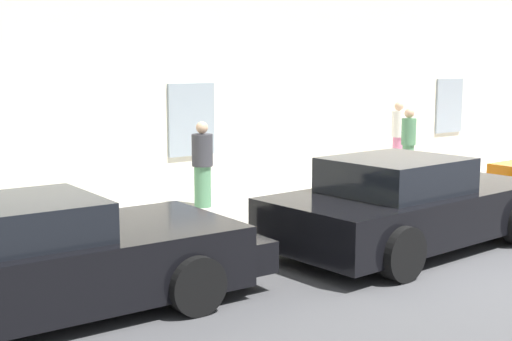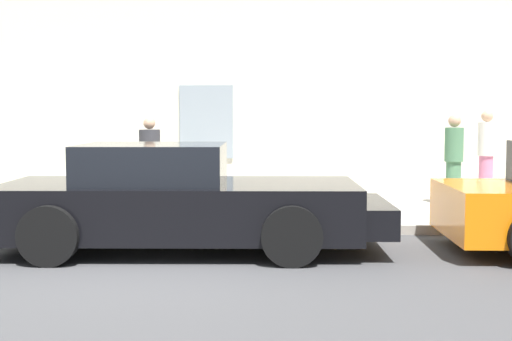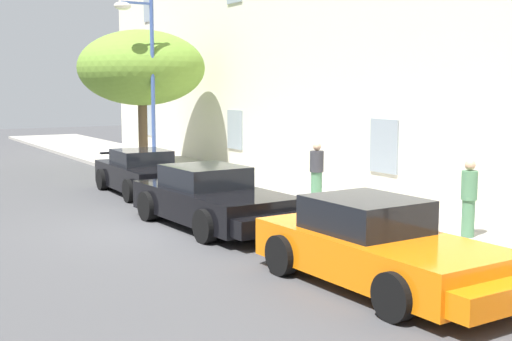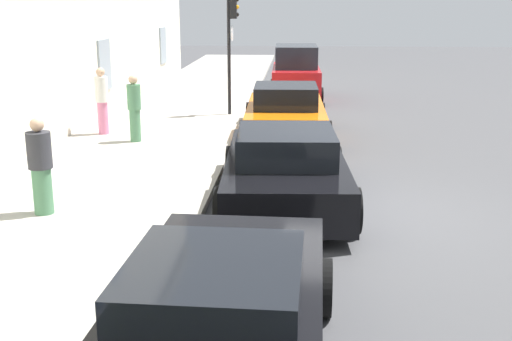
# 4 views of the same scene
# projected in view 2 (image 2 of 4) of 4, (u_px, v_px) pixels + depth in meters

# --- Properties ---
(ground_plane) EXTENTS (80.00, 80.00, 0.00)m
(ground_plane) POSITION_uv_depth(u_px,v_px,m) (134.00, 270.00, 8.27)
(ground_plane) COLOR #444447
(sidewalk) EXTENTS (60.00, 4.26, 0.14)m
(sidewalk) POSITION_uv_depth(u_px,v_px,m) (192.00, 209.00, 12.94)
(sidewalk) COLOR #A8A399
(sidewalk) RESTS_ON ground
(sportscar_yellow_flank) EXTENTS (5.08, 2.39, 1.39)m
(sportscar_yellow_flank) POSITION_uv_depth(u_px,v_px,m) (192.00, 203.00, 9.44)
(sportscar_yellow_flank) COLOR black
(sportscar_yellow_flank) RESTS_ON ground
(pedestrian_admiring) EXTENTS (0.47, 0.47, 1.57)m
(pedestrian_admiring) POSITION_uv_depth(u_px,v_px,m) (150.00, 160.00, 13.32)
(pedestrian_admiring) COLOR #4C7F59
(pedestrian_admiring) RESTS_ON sidewalk
(pedestrian_strolling) EXTENTS (0.45, 0.45, 1.62)m
(pedestrian_strolling) POSITION_uv_depth(u_px,v_px,m) (454.00, 159.00, 12.88)
(pedestrian_strolling) COLOR #4C7F59
(pedestrian_strolling) RESTS_ON sidewalk
(pedestrian_bystander) EXTENTS (0.46, 0.46, 1.69)m
(pedestrian_bystander) POSITION_uv_depth(u_px,v_px,m) (486.00, 153.00, 13.87)
(pedestrian_bystander) COLOR pink
(pedestrian_bystander) RESTS_ON sidewalk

